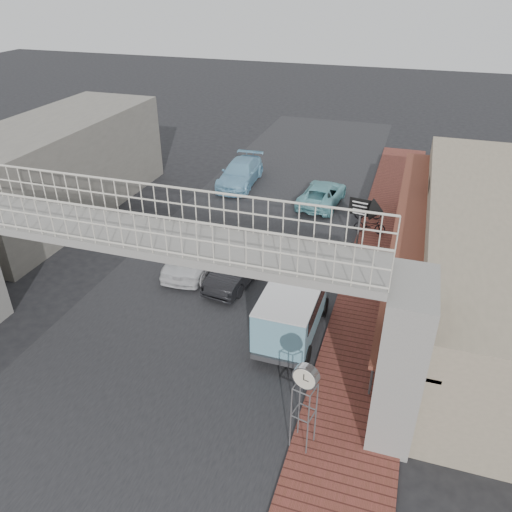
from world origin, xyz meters
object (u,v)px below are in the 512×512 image
Objects in this scene: white_hatchback at (195,251)px; angkot_far at (240,173)px; angkot_curb at (322,194)px; motorcycle_far at (368,211)px; motorcycle_near at (370,225)px; street_clock at (306,380)px; dark_sedan at (238,268)px; angkot_van at (293,306)px; arrow_sign at (375,211)px.

angkot_far is (-1.41, 10.14, -0.05)m from white_hatchback.
angkot_curb is 3.00× the size of motorcycle_far.
motorcycle_near is 13.93m from street_clock.
angkot_far reaches higher than dark_sedan.
angkot_van is 9.30m from motorcycle_near.
angkot_van is 7.26m from arrow_sign.
angkot_van is 2.88× the size of motorcycle_far.
motorcycle_near is at bearing 175.55° from motorcycle_far.
white_hatchback is at bearing -145.95° from arrow_sign.
angkot_curb is at bearing 49.51° from motorcycle_far.
angkot_curb is at bearing 132.43° from arrow_sign.
angkot_far is (-3.67, 10.72, 0.07)m from dark_sedan.
arrow_sign is (5.21, 3.97, 1.68)m from dark_sedan.
arrow_sign is at bearing 100.12° from street_clock.
arrow_sign is (0.57, -3.81, 1.79)m from motorcycle_far.
white_hatchback reaches higher than motorcycle_far.
dark_sedan is 4.33m from angkot_van.
street_clock is at bearing -53.45° from white_hatchback.
arrow_sign reaches higher than angkot_curb.
motorcycle_near is (4.90, 6.18, -0.15)m from dark_sedan.
angkot_van is at bearing 158.43° from motorcycle_far.
angkot_curb is 17.15m from street_clock.
motorcycle_near is (3.06, -3.02, -0.11)m from angkot_curb.
white_hatchback is 9.08m from motorcycle_near.
motorcycle_far is (1.50, 10.69, -0.78)m from angkot_van.
motorcycle_near is at bearing 79.66° from angkot_van.
dark_sedan is 6.75m from arrow_sign.
arrow_sign is (3.37, -5.23, 1.72)m from angkot_curb.
street_clock is at bearing 166.42° from motorcycle_far.
white_hatchback is 1.07× the size of angkot_van.
motorcycle_near is (1.76, 9.09, -0.81)m from angkot_van.
arrow_sign is (7.46, 3.38, 1.55)m from white_hatchback.
angkot_curb reaches higher than motorcycle_far.
angkot_curb is 5.72m from angkot_far.
white_hatchback is 1.14× the size of dark_sedan.
motorcycle_far is (6.90, 7.19, -0.24)m from white_hatchback.
street_clock is (1.50, -4.70, 1.15)m from angkot_van.
street_clock is 11.60m from arrow_sign.
angkot_van is 2.72× the size of motorcycle_near.
angkot_curb is at bearing 96.72° from angkot_van.
street_clock reaches higher than dark_sedan.
angkot_curb is 3.14m from motorcycle_far.
arrow_sign is at bearing 44.40° from dark_sedan.
street_clock is (8.31, -18.34, 1.75)m from angkot_far.
arrow_sign is at bearing -173.81° from motorcycle_near.
angkot_curb is 1.61× the size of arrow_sign.
street_clock reaches higher than arrow_sign.
arrow_sign reaches higher than motorcycle_far.
dark_sedan reaches higher than motorcycle_far.
angkot_van is at bearing -66.22° from angkot_far.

